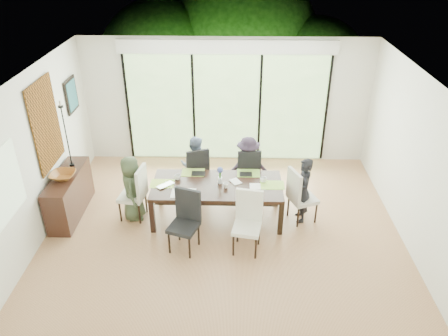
{
  "coord_description": "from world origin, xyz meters",
  "views": [
    {
      "loc": [
        0.17,
        -6.2,
        4.61
      ],
      "look_at": [
        0.0,
        0.25,
        1.0
      ],
      "focal_mm": 35.0,
      "sensor_mm": 36.0,
      "label": 1
    }
  ],
  "objects_px": {
    "vase": "(220,180)",
    "laptop": "(167,186)",
    "chair_far_left": "(195,169)",
    "person_far_right": "(248,166)",
    "sideboard": "(69,195)",
    "cup_b": "(226,185)",
    "chair_far_right": "(248,170)",
    "person_far_left": "(195,166)",
    "person_left_end": "(132,188)",
    "cup_c": "(263,180)",
    "cup_a": "(177,177)",
    "bowl": "(63,176)",
    "person_right_end": "(303,190)",
    "chair_near_left": "(183,223)",
    "chair_right_end": "(303,195)",
    "chair_left_end": "(132,192)",
    "chair_near_right": "(247,224)",
    "table_top": "(217,186)"
  },
  "relations": [
    {
      "from": "chair_near_left",
      "to": "person_far_left",
      "type": "xyz_separation_m",
      "value": [
        0.05,
        1.7,
        0.09
      ]
    },
    {
      "from": "sideboard",
      "to": "chair_left_end",
      "type": "bearing_deg",
      "value": -3.59
    },
    {
      "from": "person_right_end",
      "to": "cup_b",
      "type": "xyz_separation_m",
      "value": [
        -1.33,
        -0.1,
        0.14
      ]
    },
    {
      "from": "chair_near_right",
      "to": "person_right_end",
      "type": "xyz_separation_m",
      "value": [
        0.98,
        0.87,
        0.09
      ]
    },
    {
      "from": "person_far_right",
      "to": "cup_a",
      "type": "distance_m",
      "value": 1.43
    },
    {
      "from": "chair_near_left",
      "to": "person_right_end",
      "type": "relative_size",
      "value": 0.85
    },
    {
      "from": "person_left_end",
      "to": "cup_a",
      "type": "xyz_separation_m",
      "value": [
        0.78,
        0.15,
        0.14
      ]
    },
    {
      "from": "cup_a",
      "to": "bowl",
      "type": "xyz_separation_m",
      "value": [
        -1.94,
        -0.18,
        0.11
      ]
    },
    {
      "from": "cup_b",
      "to": "cup_c",
      "type": "relative_size",
      "value": 0.81
    },
    {
      "from": "bowl",
      "to": "chair_near_left",
      "type": "bearing_deg",
      "value": -21.45
    },
    {
      "from": "table_top",
      "to": "cup_b",
      "type": "height_order",
      "value": "cup_b"
    },
    {
      "from": "person_far_left",
      "to": "vase",
      "type": "xyz_separation_m",
      "value": [
        0.5,
        -0.78,
        0.15
      ]
    },
    {
      "from": "chair_right_end",
      "to": "chair_far_left",
      "type": "xyz_separation_m",
      "value": [
        -1.95,
        0.85,
        0.0
      ]
    },
    {
      "from": "chair_right_end",
      "to": "cup_a",
      "type": "relative_size",
      "value": 8.87
    },
    {
      "from": "person_right_end",
      "to": "sideboard",
      "type": "bearing_deg",
      "value": -94.24
    },
    {
      "from": "chair_left_end",
      "to": "chair_far_right",
      "type": "relative_size",
      "value": 1.0
    },
    {
      "from": "person_right_end",
      "to": "vase",
      "type": "distance_m",
      "value": 1.44
    },
    {
      "from": "person_far_right",
      "to": "sideboard",
      "type": "distance_m",
      "value": 3.29
    },
    {
      "from": "person_right_end",
      "to": "bowl",
      "type": "bearing_deg",
      "value": -92.85
    },
    {
      "from": "person_far_right",
      "to": "laptop",
      "type": "relative_size",
      "value": 3.91
    },
    {
      "from": "chair_left_end",
      "to": "chair_right_end",
      "type": "bearing_deg",
      "value": 98.83
    },
    {
      "from": "person_right_end",
      "to": "person_far_right",
      "type": "xyz_separation_m",
      "value": [
        -0.93,
        0.83,
        0.0
      ]
    },
    {
      "from": "table_top",
      "to": "chair_left_end",
      "type": "bearing_deg",
      "value": 180.0
    },
    {
      "from": "chair_far_right",
      "to": "person_far_left",
      "type": "bearing_deg",
      "value": -4.13
    },
    {
      "from": "chair_near_left",
      "to": "cup_b",
      "type": "xyz_separation_m",
      "value": [
        0.65,
        0.77,
        0.23
      ]
    },
    {
      "from": "table_top",
      "to": "chair_right_end",
      "type": "bearing_deg",
      "value": 0.0
    },
    {
      "from": "cup_c",
      "to": "person_far_right",
      "type": "bearing_deg",
      "value": 108.9
    },
    {
      "from": "chair_near_right",
      "to": "cup_a",
      "type": "bearing_deg",
      "value": 150.12
    },
    {
      "from": "person_left_end",
      "to": "cup_c",
      "type": "relative_size",
      "value": 10.4
    },
    {
      "from": "chair_right_end",
      "to": "chair_far_right",
      "type": "bearing_deg",
      "value": 26.07
    },
    {
      "from": "person_far_right",
      "to": "cup_c",
      "type": "xyz_separation_m",
      "value": [
        0.25,
        -0.73,
        0.14
      ]
    },
    {
      "from": "person_left_end",
      "to": "person_far_right",
      "type": "bearing_deg",
      "value": -71.69
    },
    {
      "from": "person_far_right",
      "to": "chair_far_left",
      "type": "bearing_deg",
      "value": -11.09
    },
    {
      "from": "vase",
      "to": "laptop",
      "type": "bearing_deg",
      "value": -170.54
    },
    {
      "from": "chair_far_left",
      "to": "vase",
      "type": "distance_m",
      "value": 0.97
    },
    {
      "from": "chair_right_end",
      "to": "cup_c",
      "type": "height_order",
      "value": "chair_right_end"
    },
    {
      "from": "table_top",
      "to": "person_left_end",
      "type": "distance_m",
      "value": 1.48
    },
    {
      "from": "person_left_end",
      "to": "cup_b",
      "type": "bearing_deg",
      "value": -97.44
    },
    {
      "from": "sideboard",
      "to": "cup_b",
      "type": "bearing_deg",
      "value": -3.52
    },
    {
      "from": "person_left_end",
      "to": "cup_b",
      "type": "relative_size",
      "value": 12.9
    },
    {
      "from": "chair_far_left",
      "to": "person_far_right",
      "type": "distance_m",
      "value": 1.0
    },
    {
      "from": "cup_a",
      "to": "cup_c",
      "type": "bearing_deg",
      "value": -1.91
    },
    {
      "from": "chair_far_right",
      "to": "person_far_left",
      "type": "distance_m",
      "value": 1.0
    },
    {
      "from": "person_far_right",
      "to": "cup_b",
      "type": "relative_size",
      "value": 12.9
    },
    {
      "from": "chair_left_end",
      "to": "chair_right_end",
      "type": "distance_m",
      "value": 3.0
    },
    {
      "from": "person_left_end",
      "to": "bowl",
      "type": "relative_size",
      "value": 2.83
    },
    {
      "from": "chair_near_left",
      "to": "bowl",
      "type": "bearing_deg",
      "value": 177.98
    },
    {
      "from": "chair_near_right",
      "to": "person_left_end",
      "type": "height_order",
      "value": "person_left_end"
    },
    {
      "from": "bowl",
      "to": "table_top",
      "type": "bearing_deg",
      "value": 0.62
    },
    {
      "from": "cup_c",
      "to": "cup_a",
      "type": "bearing_deg",
      "value": 178.09
    }
  ]
}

